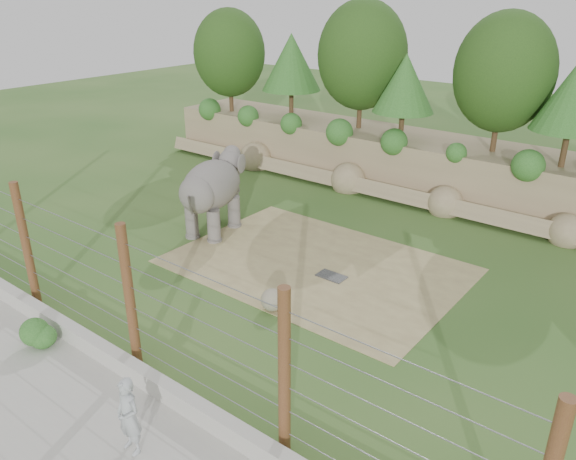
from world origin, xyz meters
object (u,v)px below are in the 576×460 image
Objects in this scene: zookeeper at (129,416)px; elephant at (212,196)px; barrier_fence at (129,296)px; stone_ball at (272,300)px.

elephant is at bearing 128.47° from zookeeper.
elephant is at bearing 121.48° from barrier_fence.
stone_ball is at bearing 103.37° from zookeeper.
stone_ball is 4.66m from barrier_fence.
elephant reaches higher than stone_ball.
elephant is 5.37× the size of stone_ball.
barrier_fence is at bearing -105.76° from stone_ball.
stone_ball is (5.72, -3.21, -1.17)m from elephant.
barrier_fence reaches higher than zookeeper.
zookeeper is at bearing -39.81° from barrier_fence.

